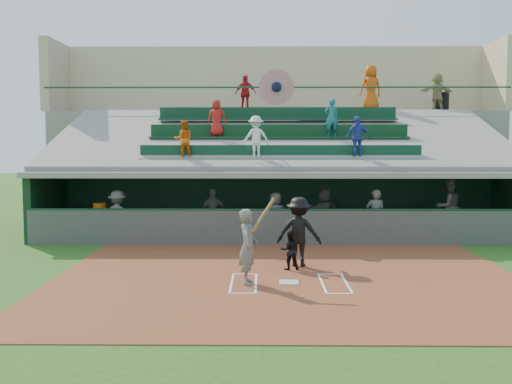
{
  "coord_description": "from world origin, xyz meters",
  "views": [
    {
      "loc": [
        -0.61,
        -12.69,
        3.15
      ],
      "look_at": [
        -0.79,
        3.5,
        1.8
      ],
      "focal_mm": 40.0,
      "sensor_mm": 36.0,
      "label": 1
    }
  ],
  "objects_px": {
    "catcher": "(290,250)",
    "trash_bin": "(442,102)",
    "batter_at_plate": "(248,246)",
    "water_cooler": "(100,209)",
    "home_plate": "(289,282)",
    "white_table": "(103,227)"
  },
  "relations": [
    {
      "from": "catcher",
      "to": "water_cooler",
      "type": "distance_m",
      "value": 7.58
    },
    {
      "from": "white_table",
      "to": "trash_bin",
      "type": "relative_size",
      "value": 0.97
    },
    {
      "from": "white_table",
      "to": "water_cooler",
      "type": "distance_m",
      "value": 0.6
    },
    {
      "from": "white_table",
      "to": "water_cooler",
      "type": "relative_size",
      "value": 1.99
    },
    {
      "from": "batter_at_plate",
      "to": "catcher",
      "type": "distance_m",
      "value": 1.82
    },
    {
      "from": "white_table",
      "to": "home_plate",
      "type": "bearing_deg",
      "value": -21.78
    },
    {
      "from": "catcher",
      "to": "trash_bin",
      "type": "bearing_deg",
      "value": -131.46
    },
    {
      "from": "catcher",
      "to": "batter_at_plate",
      "type": "bearing_deg",
      "value": 46.41
    },
    {
      "from": "water_cooler",
      "to": "home_plate",
      "type": "bearing_deg",
      "value": -44.86
    },
    {
      "from": "catcher",
      "to": "white_table",
      "type": "height_order",
      "value": "catcher"
    },
    {
      "from": "batter_at_plate",
      "to": "catcher",
      "type": "bearing_deg",
      "value": 55.9
    },
    {
      "from": "white_table",
      "to": "trash_bin",
      "type": "distance_m",
      "value": 15.97
    },
    {
      "from": "home_plate",
      "to": "batter_at_plate",
      "type": "xyz_separation_m",
      "value": [
        -0.93,
        -0.07,
        0.84
      ]
    },
    {
      "from": "home_plate",
      "to": "batter_at_plate",
      "type": "relative_size",
      "value": 0.22
    },
    {
      "from": "batter_at_plate",
      "to": "home_plate",
      "type": "bearing_deg",
      "value": 4.45
    },
    {
      "from": "trash_bin",
      "to": "home_plate",
      "type": "bearing_deg",
      "value": -119.41
    },
    {
      "from": "catcher",
      "to": "white_table",
      "type": "relative_size",
      "value": 1.15
    },
    {
      "from": "white_table",
      "to": "batter_at_plate",
      "type": "bearing_deg",
      "value": -26.97
    },
    {
      "from": "home_plate",
      "to": "white_table",
      "type": "distance_m",
      "value": 8.42
    },
    {
      "from": "home_plate",
      "to": "water_cooler",
      "type": "xyz_separation_m",
      "value": [
        -5.98,
        5.95,
        0.98
      ]
    },
    {
      "from": "home_plate",
      "to": "trash_bin",
      "type": "height_order",
      "value": "trash_bin"
    },
    {
      "from": "batter_at_plate",
      "to": "water_cooler",
      "type": "xyz_separation_m",
      "value": [
        -5.05,
        6.02,
        0.13
      ]
    }
  ]
}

